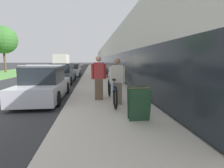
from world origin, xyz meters
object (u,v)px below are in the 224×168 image
Objects in this scene: sandwich_board_sign at (139,104)px; cruiser_bike_farthest at (107,73)px; vintage_roadster_curbside at (63,74)px; moving_truck at (62,62)px; bike_rack_hoop at (114,78)px; tandem_bicycle at (112,91)px; parked_sedan_curbside at (45,85)px; street_tree_far at (3,40)px; cruiser_bike_middle at (112,75)px; parked_sedan_far at (72,70)px; person_bystander at (99,78)px; person_rider at (117,81)px; cruiser_bike_nearest at (118,78)px.

cruiser_bike_farthest is at bearing 89.33° from sandwich_board_sign.
vintage_roadster_curbside is 22.52m from moving_truck.
vintage_roadster_curbside reaches higher than bike_rack_hoop.
vintage_roadster_curbside is at bearing 112.60° from tandem_bicycle.
tandem_bicycle reaches higher than sandwich_board_sign.
street_tree_far is at bearing 118.92° from parked_sedan_curbside.
moving_truck is at bearing 109.23° from cruiser_bike_middle.
street_tree_far is at bearing 146.42° from parked_sedan_far.
person_bystander is at bearing -96.76° from cruiser_bike_farthest.
sandwich_board_sign is at bearing -69.57° from person_bystander.
cruiser_bike_middle is 2.35m from cruiser_bike_farthest.
parked_sedan_curbside is at bearing -89.83° from parked_sedan_far.
person_rider is 8.41m from vintage_roadster_curbside.
vintage_roadster_curbside is at bearing -144.85° from cruiser_bike_farthest.
parked_sedan_curbside reaches higher than bike_rack_hoop.
person_bystander is 29.77m from moving_truck.
street_tree_far is (-9.99, 12.46, 3.86)m from vintage_roadster_curbside.
bike_rack_hoop is at bearing -108.67° from cruiser_bike_nearest.
parked_sedan_far reaches higher than cruiser_bike_nearest.
parked_sedan_far is 12.77m from street_tree_far.
person_rider is at bearing -77.04° from parked_sedan_far.
cruiser_bike_nearest is at bearing -85.17° from cruiser_bike_farthest.
cruiser_bike_middle reaches higher than bike_rack_hoop.
moving_truck is (-7.41, 25.31, 0.76)m from bike_rack_hoop.
person_bystander is 1.05× the size of cruiser_bike_nearest.
parked_sedan_far is at bearing 90.17° from parked_sedan_curbside.
cruiser_bike_farthest is (1.13, 9.51, -0.55)m from person_bystander.
parked_sedan_far is (-3.59, 3.12, 0.12)m from cruiser_bike_farthest.
person_rider is at bearing -92.64° from cruiser_bike_farthest.
cruiser_bike_middle is at bearing -41.10° from street_tree_far.
person_rider reaches higher than cruiser_bike_farthest.
sandwich_board_sign is at bearing -69.44° from vintage_roadster_curbside.
vintage_roadster_curbside is at bearing -51.28° from street_tree_far.
street_tree_far reaches higher than person_rider.
sandwich_board_sign is 0.21× the size of parked_sedan_curbside.
tandem_bicycle is 0.46× the size of moving_truck.
person_rider is at bearing 100.73° from sandwich_board_sign.
vintage_roadster_curbside is (-3.58, 9.53, 0.08)m from sandwich_board_sign.
cruiser_bike_middle reaches higher than sandwich_board_sign.
sandwich_board_sign is at bearing -76.90° from tandem_bicycle.
moving_truck reaches higher than cruiser_bike_middle.
bike_rack_hoop is 0.47× the size of cruiser_bike_middle.
person_rider reaches higher than parked_sedan_far.
person_bystander is 7.32m from cruiser_bike_middle.
cruiser_bike_farthest is (-0.01, 5.72, -0.15)m from bike_rack_hoop.
tandem_bicycle is at bearing -77.14° from moving_truck.
tandem_bicycle is 0.68× the size of parked_sedan_far.
person_rider is at bearing -96.02° from bike_rack_hoop.
tandem_bicycle is 3.16× the size of sandwich_board_sign.
person_rider is 0.97× the size of cruiser_bike_farthest.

